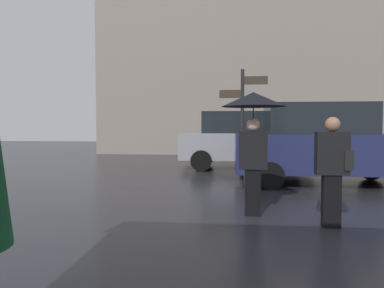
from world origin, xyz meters
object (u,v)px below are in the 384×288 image
object	(u,v)px
pedestrian_with_bag	(333,165)
parked_car_right	(323,144)
pedestrian_with_umbrella	(253,117)
parked_car_left	(242,140)
street_signpost	(243,116)

from	to	relation	value
pedestrian_with_bag	parked_car_right	xyz separation A→B (m)	(0.81, 3.85, 0.11)
pedestrian_with_umbrella	parked_car_right	size ratio (longest dim) A/B	0.45
parked_car_left	street_signpost	world-z (taller)	street_signpost
pedestrian_with_bag	pedestrian_with_umbrella	bearing A→B (deg)	-89.13
street_signpost	pedestrian_with_umbrella	bearing A→B (deg)	-88.30
parked_car_right	street_signpost	distance (m)	2.18
parked_car_left	parked_car_right	xyz separation A→B (m)	(1.82, -3.04, 0.02)
pedestrian_with_bag	parked_car_right	size ratio (longest dim) A/B	0.36
pedestrian_with_umbrella	parked_car_left	distance (m)	6.35
pedestrian_with_bag	parked_car_left	size ratio (longest dim) A/B	0.37
parked_car_left	street_signpost	size ratio (longest dim) A/B	1.55
pedestrian_with_umbrella	parked_car_right	xyz separation A→B (m)	(1.88, 3.28, -0.58)
pedestrian_with_bag	street_signpost	world-z (taller)	street_signpost
pedestrian_with_bag	parked_car_left	world-z (taller)	parked_car_left
parked_car_left	street_signpost	bearing A→B (deg)	-106.74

